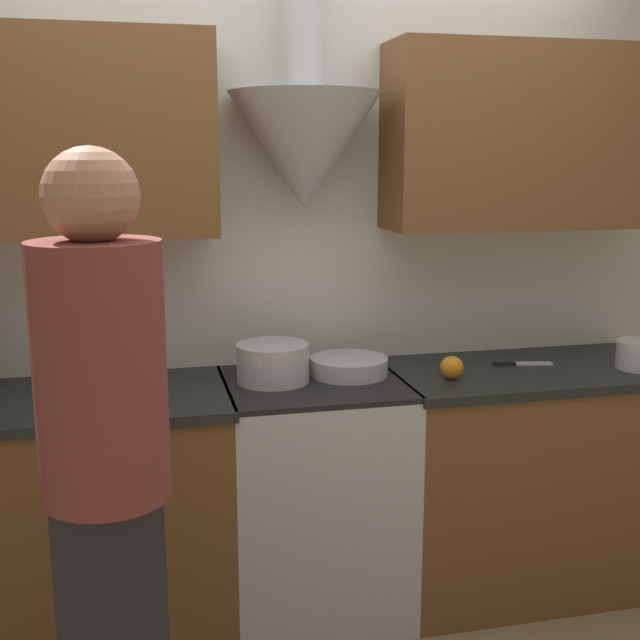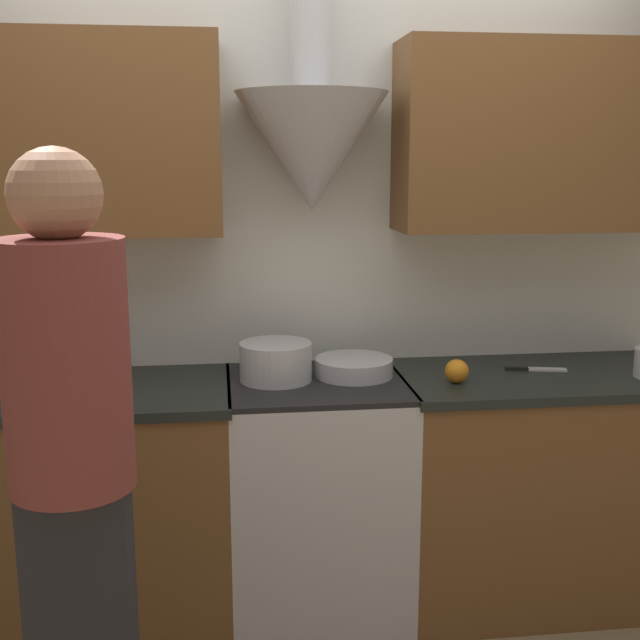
# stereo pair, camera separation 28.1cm
# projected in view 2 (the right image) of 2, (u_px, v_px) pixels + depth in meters

# --- Properties ---
(wall_back) EXTENTS (8.40, 0.56, 2.60)m
(wall_back) POSITION_uv_depth(u_px,v_px,m) (292.00, 223.00, 3.10)
(wall_back) COLOR silver
(wall_back) RESTS_ON ground_plane
(counter_left) EXTENTS (1.48, 0.62, 0.92)m
(counter_left) POSITION_uv_depth(u_px,v_px,m) (29.00, 512.00, 2.92)
(counter_left) COLOR brown
(counter_left) RESTS_ON ground_plane
(counter_right) EXTENTS (1.13, 0.62, 0.92)m
(counter_right) POSITION_uv_depth(u_px,v_px,m) (538.00, 485.00, 3.16)
(counter_right) COLOR brown
(counter_right) RESTS_ON ground_plane
(stove_range) EXTENTS (0.66, 0.60, 0.92)m
(stove_range) POSITION_uv_depth(u_px,v_px,m) (317.00, 495.00, 3.05)
(stove_range) COLOR silver
(stove_range) RESTS_ON ground_plane
(stock_pot) EXTENTS (0.27, 0.27, 0.14)m
(stock_pot) POSITION_uv_depth(u_px,v_px,m) (276.00, 362.00, 2.95)
(stock_pot) COLOR silver
(stock_pot) RESTS_ON stove_range
(mixing_bowl) EXTENTS (0.30, 0.30, 0.07)m
(mixing_bowl) POSITION_uv_depth(u_px,v_px,m) (354.00, 367.00, 3.02)
(mixing_bowl) COLOR silver
(mixing_bowl) RESTS_ON stove_range
(orange_fruit) EXTENTS (0.09, 0.09, 0.09)m
(orange_fruit) POSITION_uv_depth(u_px,v_px,m) (457.00, 371.00, 2.93)
(orange_fruit) COLOR orange
(orange_fruit) RESTS_ON counter_right
(chefs_knife) EXTENTS (0.23, 0.08, 0.01)m
(chefs_knife) POSITION_uv_depth(u_px,v_px,m) (536.00, 369.00, 3.11)
(chefs_knife) COLOR silver
(chefs_knife) RESTS_ON counter_right
(person_foreground_left) EXTENTS (0.30, 0.30, 1.75)m
(person_foreground_left) POSITION_uv_depth(u_px,v_px,m) (73.00, 467.00, 1.95)
(person_foreground_left) COLOR #28282D
(person_foreground_left) RESTS_ON ground_plane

